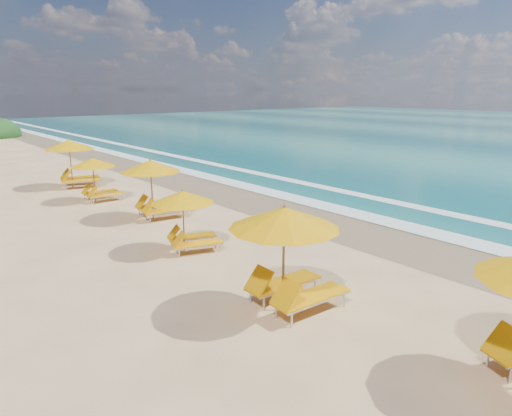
% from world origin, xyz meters
% --- Properties ---
extents(ground, '(160.00, 160.00, 0.00)m').
position_xyz_m(ground, '(0.00, 0.00, 0.00)').
color(ground, '#DCB681').
rests_on(ground, ground).
extents(wet_sand, '(4.00, 160.00, 0.01)m').
position_xyz_m(wet_sand, '(4.00, 0.00, 0.01)').
color(wet_sand, '#7D684B').
rests_on(wet_sand, ground).
extents(surf_foam, '(4.00, 160.00, 0.01)m').
position_xyz_m(surf_foam, '(6.70, 0.00, 0.03)').
color(surf_foam, white).
rests_on(surf_foam, ground).
extents(station_2, '(2.86, 2.66, 2.57)m').
position_xyz_m(station_2, '(-2.49, -4.22, 1.44)').
color(station_2, olive).
rests_on(station_2, ground).
extents(station_3, '(2.57, 2.51, 2.02)m').
position_xyz_m(station_3, '(-2.15, 0.79, 1.13)').
color(station_3, olive).
rests_on(station_3, ground).
extents(station_4, '(2.86, 2.72, 2.41)m').
position_xyz_m(station_4, '(-1.04, 4.98, 1.35)').
color(station_4, olive).
rests_on(station_4, ground).
extents(station_5, '(2.26, 2.09, 2.06)m').
position_xyz_m(station_5, '(-1.74, 9.36, 1.16)').
color(station_5, olive).
rests_on(station_5, ground).
extents(station_6, '(3.16, 3.05, 2.57)m').
position_xyz_m(station_6, '(-1.43, 13.22, 1.44)').
color(station_6, olive).
rests_on(station_6, ground).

